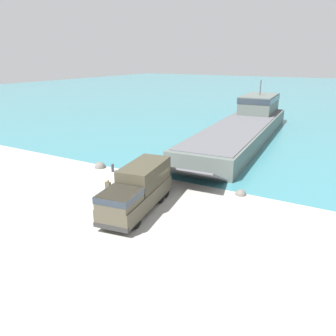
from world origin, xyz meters
TOP-DOWN VIEW (x-y plane):
  - ground_plane at (0.00, 0.00)m, footprint 240.00×240.00m
  - water_surface at (0.00, 94.61)m, footprint 240.00×180.00m
  - landing_craft at (-0.11, 25.79)m, footprint 9.14×38.35m
  - military_truck at (0.19, -2.35)m, footprint 3.70×8.34m
  - soldier_on_ramp at (-2.96, -2.03)m, footprint 0.46×0.28m
  - mooring_bollard at (-7.03, 3.59)m, footprint 0.31×0.31m
  - shoreline_rock_a at (-9.44, 4.34)m, footprint 0.88×0.88m
  - shoreline_rock_b at (-8.98, 3.94)m, footprint 1.17×1.17m
  - shoreline_rock_c at (-5.39, 6.02)m, footprint 1.21×1.21m
  - shoreline_rock_d at (6.10, 4.23)m, footprint 0.93×0.93m

SIDE VIEW (x-z plane):
  - ground_plane at x=0.00m, z-range 0.00..0.00m
  - shoreline_rock_a at x=-9.44m, z-range -0.44..0.44m
  - shoreline_rock_b at x=-8.98m, z-range -0.59..0.59m
  - shoreline_rock_c at x=-5.39m, z-range -0.60..0.60m
  - shoreline_rock_d at x=6.10m, z-range -0.47..0.47m
  - water_surface at x=0.00m, z-range 0.00..0.01m
  - mooring_bollard at x=-7.03m, z-range 0.04..0.88m
  - soldier_on_ramp at x=-2.96m, z-range 0.14..1.90m
  - military_truck at x=0.19m, z-range 0.02..3.33m
  - landing_craft at x=-0.11m, z-range -1.94..5.53m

